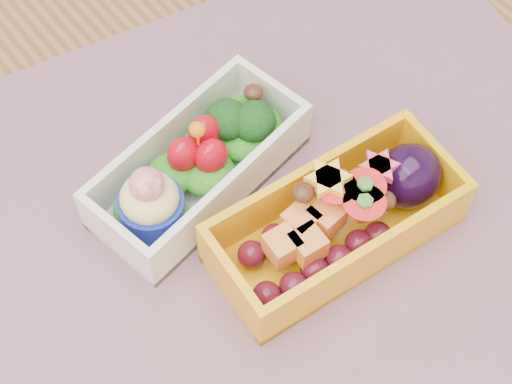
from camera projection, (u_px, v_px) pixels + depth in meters
table at (210, 324)px, 0.70m from camera, size 1.20×0.80×0.75m
placemat at (252, 229)px, 0.63m from camera, size 0.65×0.55×0.00m
bento_white at (198, 166)px, 0.63m from camera, size 0.18×0.11×0.07m
bento_yellow at (341, 219)px, 0.60m from camera, size 0.19×0.09×0.06m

